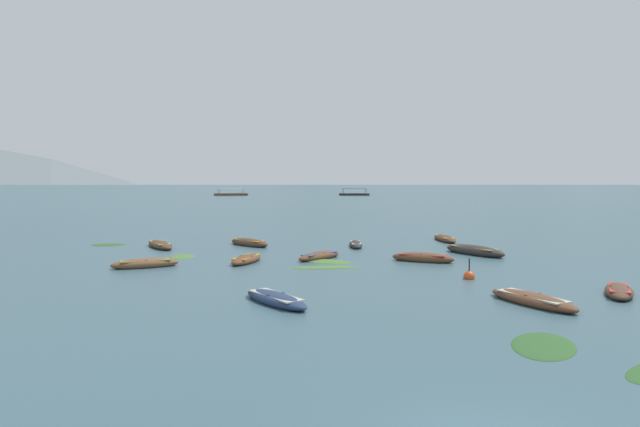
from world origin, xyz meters
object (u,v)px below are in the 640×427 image
Objects in this scene: rowboat_0 at (619,291)px; mooring_buoy at (469,276)px; rowboat_3 at (532,300)px; rowboat_11 at (423,258)px; rowboat_5 at (356,244)px; rowboat_7 at (246,260)px; rowboat_9 at (145,264)px; rowboat_10 at (445,239)px; ferry_1 at (354,194)px; rowboat_8 at (276,299)px; rowboat_6 at (160,245)px; rowboat_2 at (474,251)px; ferry_0 at (231,194)px; rowboat_1 at (249,243)px; rowboat_4 at (319,256)px.

mooring_buoy is (-4.80, 3.62, -0.04)m from rowboat_0.
rowboat_3 is 1.08× the size of rowboat_11.
rowboat_7 is (-6.56, -7.15, 0.00)m from rowboat_5.
rowboat_3 is at bearing -27.61° from rowboat_9.
rowboat_10 is at bearing 80.15° from mooring_buoy.
ferry_1 is at bearing 87.58° from mooring_buoy.
rowboat_6 is at bearing 118.00° from rowboat_8.
rowboat_2 is at bearing -90.32° from rowboat_10.
rowboat_7 is 0.77× the size of rowboat_10.
ferry_0 reaches higher than rowboat_11.
rowboat_11 is at bearing -65.15° from rowboat_5.
rowboat_11 is at bearing 100.67° from mooring_buoy.
rowboat_7 is at bearing -84.32° from rowboat_1.
rowboat_1 reaches higher than rowboat_3.
mooring_buoy reaches higher than rowboat_6.
rowboat_8 is 162.66m from ferry_1.
rowboat_1 is 0.34× the size of ferry_1.
mooring_buoy is (17.44, -12.01, -0.07)m from rowboat_6.
rowboat_6 is at bearing 158.07° from rowboat_11.
rowboat_9 is 0.98× the size of rowboat_11.
ferry_1 is (41.43, 0.60, 0.00)m from ferry_0.
rowboat_6 is (-22.24, 15.63, 0.02)m from rowboat_0.
ferry_1 is at bearing 88.43° from rowboat_10.
rowboat_7 is at bearing -132.53° from rowboat_5.
rowboat_1 is (-16.36, 16.65, 0.04)m from rowboat_0.
rowboat_11 is (16.42, -6.61, 0.02)m from rowboat_6.
rowboat_1 reaches higher than rowboat_7.
ferry_0 is at bearing 103.89° from rowboat_0.
rowboat_2 is 13.59m from rowboat_3.
rowboat_7 is at bearing -166.75° from rowboat_2.
rowboat_0 is at bearing -45.51° from rowboat_1.
rowboat_0 is 164.92m from ferry_0.
rowboat_1 is at bearing -168.51° from rowboat_10.
rowboat_6 is at bearing -168.98° from rowboat_10.
rowboat_3 is 15.48m from rowboat_7.
rowboat_11 is (10.54, -7.64, -0.00)m from rowboat_1.
rowboat_0 is 13.32m from rowboat_8.
mooring_buoy reaches higher than rowboat_2.
mooring_buoy is at bearing -43.87° from rowboat_4.
ferry_0 is at bearing -179.18° from ferry_1.
rowboat_4 is at bearing 123.00° from rowboat_3.
rowboat_11 is at bearing 99.80° from rowboat_3.
rowboat_0 is 0.95× the size of rowboat_5.
rowboat_4 is at bearing 18.64° from rowboat_7.
mooring_buoy is (34.79, -156.48, -0.33)m from ferry_0.
ferry_1 is at bearing 83.46° from rowboat_7.
rowboat_0 is 2.87× the size of mooring_buoy.
ferry_0 and ferry_1 have the same top height.
rowboat_6 reaches higher than rowboat_4.
rowboat_2 is 1.26× the size of rowboat_11.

